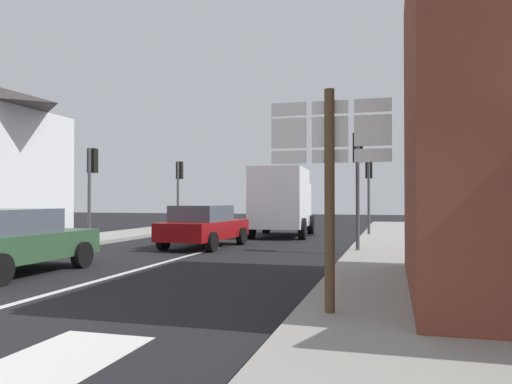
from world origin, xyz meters
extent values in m
plane|color=black|center=(0.00, 10.00, 0.00)|extent=(80.00, 80.00, 0.00)
cube|color=gray|center=(5.91, 8.00, 0.07)|extent=(2.74, 44.00, 0.14)
cube|color=gray|center=(-5.91, 8.00, 0.07)|extent=(2.74, 44.00, 0.14)
cube|color=silver|center=(0.00, 6.00, 0.01)|extent=(0.16, 12.00, 0.01)
cube|color=silver|center=(2.50, -1.00, 0.01)|extent=(1.20, 2.20, 0.01)
cube|color=silver|center=(-12.49, 15.65, 0.35)|extent=(4.60, 1.20, 0.70)
cube|color=#2D5133|center=(-2.36, 3.93, 0.62)|extent=(1.75, 4.20, 0.60)
cube|color=#47515B|center=(-2.36, 3.68, 1.19)|extent=(1.55, 2.10, 0.55)
cylinder|color=black|center=(-3.24, 5.28, 0.32)|extent=(0.22, 0.64, 0.64)
cylinder|color=black|center=(-1.49, 5.28, 0.32)|extent=(0.22, 0.64, 0.64)
cube|color=maroon|center=(-0.49, 10.99, 0.62)|extent=(2.02, 4.31, 0.60)
cube|color=#47515B|center=(-0.51, 10.74, 1.19)|extent=(1.68, 2.20, 0.55)
cylinder|color=black|center=(-1.27, 12.40, 0.32)|extent=(0.26, 0.65, 0.64)
cylinder|color=black|center=(0.47, 12.28, 0.32)|extent=(0.26, 0.65, 0.64)
cylinder|color=black|center=(-1.45, 9.70, 0.32)|extent=(0.26, 0.65, 0.64)
cylinder|color=black|center=(0.29, 9.59, 0.32)|extent=(0.26, 0.65, 0.64)
cube|color=silver|center=(1.07, 16.12, 1.75)|extent=(2.39, 3.81, 2.60)
cube|color=silver|center=(0.94, 18.62, 1.45)|extent=(2.16, 1.41, 2.00)
cube|color=#47515B|center=(0.93, 18.67, 2.25)|extent=(1.76, 0.19, 0.70)
cylinder|color=black|center=(-0.16, 18.51, 0.45)|extent=(0.33, 0.91, 0.90)
cylinder|color=black|center=(2.04, 18.63, 0.45)|extent=(0.33, 0.91, 0.90)
cylinder|color=black|center=(0.02, 15.12, 0.45)|extent=(0.33, 0.91, 0.90)
cylinder|color=black|center=(2.22, 15.23, 0.45)|extent=(0.33, 0.91, 0.90)
cylinder|color=brown|center=(5.04, 1.43, 1.60)|extent=(0.14, 0.14, 3.20)
cube|color=white|center=(4.46, 1.48, 2.96)|extent=(0.50, 0.03, 0.18)
cube|color=black|center=(4.46, 1.50, 2.96)|extent=(0.43, 0.01, 0.13)
cube|color=white|center=(4.46, 1.48, 2.62)|extent=(0.50, 0.03, 0.42)
cube|color=black|center=(4.46, 1.50, 2.62)|extent=(0.43, 0.01, 0.32)
cube|color=white|center=(4.46, 1.48, 2.28)|extent=(0.50, 0.03, 0.18)
cube|color=black|center=(4.46, 1.50, 2.28)|extent=(0.43, 0.01, 0.13)
cube|color=white|center=(5.04, 1.48, 2.96)|extent=(0.50, 0.03, 0.18)
cube|color=black|center=(5.04, 1.50, 2.96)|extent=(0.43, 0.01, 0.13)
cube|color=white|center=(5.04, 1.48, 2.62)|extent=(0.50, 0.03, 0.42)
cube|color=black|center=(5.04, 1.50, 2.62)|extent=(0.43, 0.01, 0.32)
cube|color=white|center=(5.04, 1.48, 2.28)|extent=(0.50, 0.03, 0.18)
cube|color=black|center=(5.04, 1.50, 2.28)|extent=(0.43, 0.01, 0.13)
cube|color=white|center=(5.62, 1.48, 2.96)|extent=(0.50, 0.03, 0.18)
cube|color=black|center=(5.62, 1.50, 2.96)|extent=(0.43, 0.01, 0.13)
cube|color=white|center=(5.62, 1.48, 2.62)|extent=(0.50, 0.03, 0.42)
cube|color=black|center=(5.62, 1.50, 2.62)|extent=(0.43, 0.01, 0.32)
cube|color=white|center=(5.62, 1.48, 2.28)|extent=(0.50, 0.03, 0.18)
cube|color=black|center=(5.62, 1.50, 2.28)|extent=(0.43, 0.01, 0.13)
cylinder|color=#47474C|center=(4.84, 10.06, 1.86)|extent=(0.12, 0.12, 3.72)
cube|color=black|center=(4.84, 10.26, 3.27)|extent=(0.30, 0.28, 0.90)
sphere|color=red|center=(4.84, 10.40, 3.54)|extent=(0.18, 0.18, 0.18)
sphere|color=#3C2303|center=(4.84, 10.40, 3.26)|extent=(0.18, 0.18, 0.18)
sphere|color=black|center=(4.84, 10.40, 2.98)|extent=(0.18, 0.18, 0.18)
cylinder|color=#47474C|center=(-4.84, 18.39, 1.82)|extent=(0.12, 0.12, 3.64)
cube|color=black|center=(-4.84, 18.59, 3.19)|extent=(0.30, 0.28, 0.90)
sphere|color=red|center=(-4.84, 18.73, 3.46)|extent=(0.18, 0.18, 0.18)
sphere|color=#3C2303|center=(-4.84, 18.73, 3.18)|extent=(0.18, 0.18, 0.18)
sphere|color=black|center=(-4.84, 18.73, 2.90)|extent=(0.18, 0.18, 0.18)
cylinder|color=#47474C|center=(-4.84, 10.58, 1.78)|extent=(0.12, 0.12, 3.56)
cube|color=black|center=(-4.84, 10.78, 3.11)|extent=(0.30, 0.28, 0.90)
sphere|color=red|center=(-4.84, 10.92, 3.38)|extent=(0.18, 0.18, 0.18)
sphere|color=#3C2303|center=(-4.84, 10.92, 3.10)|extent=(0.18, 0.18, 0.18)
sphere|color=black|center=(-4.84, 10.92, 2.82)|extent=(0.18, 0.18, 0.18)
cylinder|color=#47474C|center=(4.84, 17.31, 1.76)|extent=(0.12, 0.12, 3.52)
cube|color=black|center=(4.84, 17.51, 3.07)|extent=(0.30, 0.28, 0.90)
sphere|color=red|center=(4.84, 17.65, 3.34)|extent=(0.18, 0.18, 0.18)
sphere|color=#3C2303|center=(4.84, 17.65, 3.06)|extent=(0.18, 0.18, 0.18)
sphere|color=black|center=(4.84, 17.65, 2.78)|extent=(0.18, 0.18, 0.18)
camera|label=1|loc=(5.88, -5.45, 1.69)|focal=35.15mm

